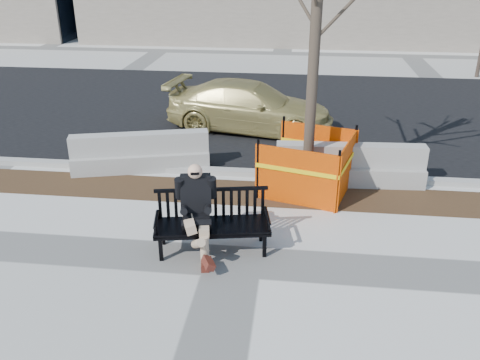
{
  "coord_description": "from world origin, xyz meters",
  "views": [
    {
      "loc": [
        0.95,
        -7.14,
        4.74
      ],
      "look_at": [
        0.0,
        0.9,
        1.08
      ],
      "focal_mm": 38.34,
      "sensor_mm": 36.0,
      "label": 1
    }
  ],
  "objects_px": {
    "tree_fence": "(306,189)",
    "seated_man": "(198,249)",
    "jersey_barrier_left": "(142,169)",
    "sedan": "(250,129)",
    "bench": "(213,250)",
    "jersey_barrier_right": "(348,183)"
  },
  "relations": [
    {
      "from": "tree_fence",
      "to": "seated_man",
      "type": "bearing_deg",
      "value": -125.08
    },
    {
      "from": "jersey_barrier_left",
      "to": "jersey_barrier_right",
      "type": "distance_m",
      "value": 4.77
    },
    {
      "from": "tree_fence",
      "to": "jersey_barrier_left",
      "type": "xyz_separation_m",
      "value": [
        -3.84,
        0.63,
        0.0
      ]
    },
    {
      "from": "seated_man",
      "to": "jersey_barrier_left",
      "type": "bearing_deg",
      "value": 110.38
    },
    {
      "from": "jersey_barrier_left",
      "to": "tree_fence",
      "type": "bearing_deg",
      "value": -24.56
    },
    {
      "from": "bench",
      "to": "jersey_barrier_right",
      "type": "distance_m",
      "value": 3.98
    },
    {
      "from": "bench",
      "to": "seated_man",
      "type": "relative_size",
      "value": 1.27
    },
    {
      "from": "seated_man",
      "to": "jersey_barrier_right",
      "type": "height_order",
      "value": "seated_man"
    },
    {
      "from": "tree_fence",
      "to": "sedan",
      "type": "xyz_separation_m",
      "value": [
        -1.61,
        3.83,
        0.0
      ]
    },
    {
      "from": "seated_man",
      "to": "sedan",
      "type": "relative_size",
      "value": 0.33
    },
    {
      "from": "sedan",
      "to": "bench",
      "type": "bearing_deg",
      "value": -170.41
    },
    {
      "from": "bench",
      "to": "tree_fence",
      "type": "bearing_deg",
      "value": 48.3
    },
    {
      "from": "jersey_barrier_left",
      "to": "seated_man",
      "type": "bearing_deg",
      "value": -74.13
    },
    {
      "from": "jersey_barrier_left",
      "to": "jersey_barrier_right",
      "type": "bearing_deg",
      "value": -17.68
    },
    {
      "from": "sedan",
      "to": "jersey_barrier_left",
      "type": "distance_m",
      "value": 3.9
    },
    {
      "from": "seated_man",
      "to": "jersey_barrier_left",
      "type": "distance_m",
      "value": 3.83
    },
    {
      "from": "bench",
      "to": "jersey_barrier_right",
      "type": "xyz_separation_m",
      "value": [
        2.52,
        3.08,
        0.0
      ]
    },
    {
      "from": "bench",
      "to": "jersey_barrier_left",
      "type": "height_order",
      "value": "bench"
    },
    {
      "from": "bench",
      "to": "jersey_barrier_left",
      "type": "relative_size",
      "value": 0.63
    },
    {
      "from": "tree_fence",
      "to": "jersey_barrier_left",
      "type": "height_order",
      "value": "tree_fence"
    },
    {
      "from": "jersey_barrier_right",
      "to": "jersey_barrier_left",
      "type": "bearing_deg",
      "value": 174.43
    },
    {
      "from": "seated_man",
      "to": "sedan",
      "type": "xyz_separation_m",
      "value": [
        0.25,
        6.48,
        0.0
      ]
    }
  ]
}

